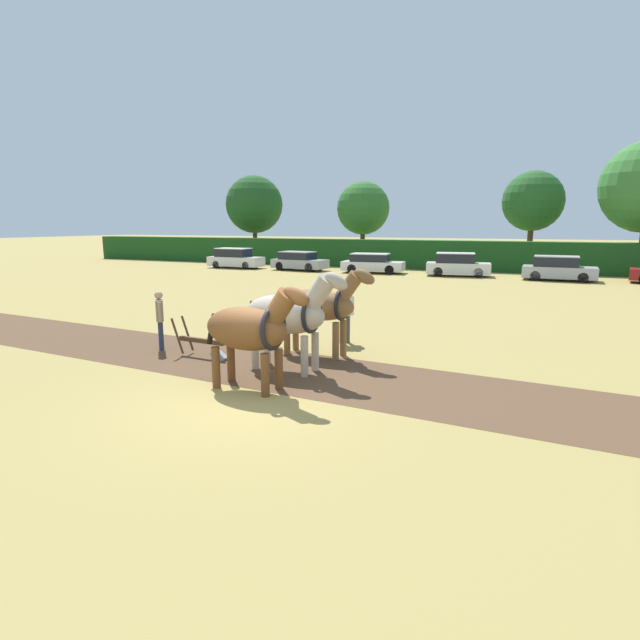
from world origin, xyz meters
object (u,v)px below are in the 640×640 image
at_px(farmer_at_plow, 160,316).
at_px(parked_car_center_right, 558,269).
at_px(parked_car_left, 299,261).
at_px(parked_car_center_left, 372,263).
at_px(draft_horse_lead_right, 289,314).
at_px(draft_horse_lead_left, 251,329).
at_px(draft_horse_trail_left, 319,305).
at_px(plow, 205,346).
at_px(parked_car_far_left, 235,259).
at_px(tree_far_left, 254,205).
at_px(tree_left, 363,208).
at_px(farmer_beside_team, 345,312).
at_px(tree_center_left, 533,201).
at_px(parked_car_center, 457,265).

relative_size(farmer_at_plow, parked_car_center_right, 0.38).
distance_m(parked_car_left, parked_car_center_right, 18.06).
bearing_deg(parked_car_center_left, draft_horse_lead_right, -81.66).
distance_m(draft_horse_lead_left, draft_horse_trail_left, 3.18).
distance_m(plow, parked_car_far_left, 27.89).
distance_m(tree_far_left, farmer_at_plow, 37.50).
xyz_separation_m(tree_left, parked_car_left, (-1.95, -9.41, -4.20)).
bearing_deg(farmer_beside_team, tree_center_left, 112.85).
bearing_deg(draft_horse_lead_left, farmer_at_plow, 157.91).
bearing_deg(draft_horse_lead_left, tree_center_left, 85.71).
distance_m(draft_horse_lead_right, parked_car_center_left, 25.08).
relative_size(parked_car_center_left, parked_car_center, 1.04).
bearing_deg(parked_car_center, draft_horse_lead_left, -98.97).
height_order(tree_left, farmer_beside_team, tree_left).
relative_size(tree_left, parked_car_center_left, 1.60).
height_order(draft_horse_lead_left, farmer_beside_team, draft_horse_lead_left).
distance_m(parked_car_center_left, parked_car_center_right, 12.27).
xyz_separation_m(plow, parked_car_far_left, (-14.47, 23.84, 0.44)).
xyz_separation_m(tree_center_left, parked_car_far_left, (-21.80, -10.07, -4.54)).
xyz_separation_m(tree_far_left, tree_center_left, (25.67, 0.33, -0.11)).
bearing_deg(parked_car_far_left, draft_horse_trail_left, -53.25).
height_order(parked_car_left, parked_car_center_left, parked_car_left).
xyz_separation_m(tree_left, parked_car_center_right, (16.11, -9.26, -4.17)).
distance_m(tree_center_left, parked_car_center_right, 10.91).
bearing_deg(parked_car_far_left, plow, -59.42).
bearing_deg(tree_far_left, farmer_at_plow, -63.48).
height_order(draft_horse_lead_left, farmer_at_plow, draft_horse_lead_left).
xyz_separation_m(tree_far_left, tree_left, (11.47, -0.13, -0.50)).
distance_m(farmer_at_plow, farmer_beside_team, 5.32).
distance_m(tree_center_left, draft_horse_trail_left, 33.04).
height_order(tree_center_left, farmer_beside_team, tree_center_left).
xyz_separation_m(draft_horse_lead_left, draft_horse_lead_right, (0.10, 1.58, 0.06)).
relative_size(draft_horse_lead_right, parked_car_left, 0.65).
distance_m(farmer_beside_team, parked_car_left, 24.01).
height_order(plow, parked_car_left, parked_car_left).
relative_size(tree_far_left, parked_car_far_left, 1.84).
height_order(tree_far_left, farmer_at_plow, tree_far_left).
relative_size(tree_center_left, draft_horse_trail_left, 2.59).
distance_m(tree_left, draft_horse_lead_right, 35.08).
xyz_separation_m(draft_horse_lead_right, parked_car_center_left, (-5.62, 24.43, -0.71)).
bearing_deg(parked_car_center_left, parked_car_center, -2.97).
xyz_separation_m(plow, farmer_at_plow, (-1.72, 0.26, 0.65)).
xyz_separation_m(draft_horse_lead_left, farmer_at_plow, (-4.19, 2.01, -0.36)).
height_order(draft_horse_trail_left, parked_car_far_left, draft_horse_trail_left).
bearing_deg(parked_car_far_left, parked_car_center_right, 0.16).
distance_m(draft_horse_trail_left, plow, 3.22).
height_order(farmer_at_plow, parked_car_center_right, farmer_at_plow).
relative_size(draft_horse_lead_left, draft_horse_trail_left, 0.89).
bearing_deg(tree_center_left, farmer_beside_team, -98.30).
distance_m(tree_left, parked_car_left, 10.49).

